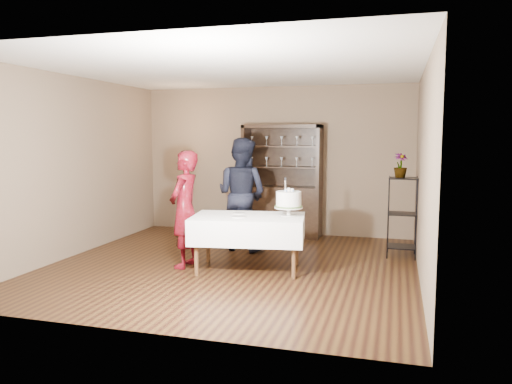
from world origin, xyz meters
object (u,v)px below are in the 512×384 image
cake_table (248,229)px  potted_plant (400,165)px  china_hutch (282,199)px  man (242,194)px  cake (289,201)px  woman (185,209)px  plant_etagere (402,214)px

cake_table → potted_plant: (1.94, 1.37, 0.80)m
china_hutch → cake_table: size_ratio=1.25×
man → cake: (0.98, -1.01, 0.06)m
china_hutch → cake_table: (0.09, -2.42, -0.10)m
woman → china_hutch: bearing=165.2°
cake_table → woman: 0.92m
woman → man: bearing=163.7°
woman → cake_table: bearing=97.3°
woman → potted_plant: woman is taller
cake_table → china_hutch: bearing=92.1°
china_hutch → cake: 2.36m
plant_etagere → man: size_ratio=0.68×
plant_etagere → potted_plant: 0.72m
china_hutch → man: size_ratio=1.13×
china_hutch → plant_etagere: (2.08, -1.05, -0.01)m
plant_etagere → china_hutch: bearing=153.2°
china_hutch → potted_plant: 2.39m
plant_etagere → cake: 1.93m
cake_table → potted_plant: size_ratio=4.41×
man → potted_plant: (2.40, 0.21, 0.48)m
cake_table → cake: (0.52, 0.15, 0.38)m
plant_etagere → cake_table: (-1.99, -1.37, -0.09)m
cake_table → cake: 0.66m
man → potted_plant: 2.46m
cake → woman: bearing=-171.3°
man → plant_etagere: bearing=-160.0°
woman → cake: woman is taller
china_hutch → woman: (-0.80, -2.48, 0.14)m
china_hutch → cake_table: bearing=-87.9°
potted_plant → plant_etagere: bearing=-7.8°
cake → plant_etagere: bearing=39.5°
china_hutch → cake: bearing=-75.0°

